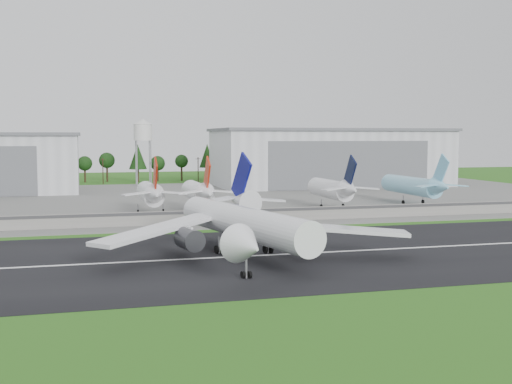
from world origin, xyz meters
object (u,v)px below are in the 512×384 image
object	(u,v)px
main_airliner	(244,230)
parked_jet_navy	(334,189)
parked_jet_red_b	(200,192)
parked_jet_skyblue	(416,186)
parked_jet_red_a	(151,193)

from	to	relation	value
main_airliner	parked_jet_navy	bearing A→B (deg)	-136.38
parked_jet_red_b	parked_jet_navy	bearing A→B (deg)	0.01
parked_jet_red_b	parked_jet_skyblue	size ratio (longest dim) A/B	0.84
parked_jet_navy	parked_jet_skyblue	xyz separation A→B (m)	(29.67, 5.01, 0.03)
main_airliner	parked_jet_red_b	size ratio (longest dim) A/B	1.88
parked_jet_red_b	parked_jet_skyblue	distance (m)	70.35
main_airliner	parked_jet_skyblue	world-z (taller)	main_airliner
parked_jet_navy	parked_jet_skyblue	size ratio (longest dim) A/B	0.84
main_airliner	parked_jet_skyblue	distance (m)	103.28
main_airliner	parked_jet_navy	xyz separation A→B (m)	(44.38, 66.98, 1.23)
main_airliner	parked_jet_skyblue	size ratio (longest dim) A/B	1.58
main_airliner	parked_jet_red_b	distance (m)	67.09
parked_jet_red_a	parked_jet_navy	xyz separation A→B (m)	(54.04, 0.02, 0.09)
parked_jet_skyblue	parked_jet_navy	bearing A→B (deg)	-170.41
parked_jet_red_b	parked_jet_skyblue	world-z (taller)	parked_jet_skyblue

